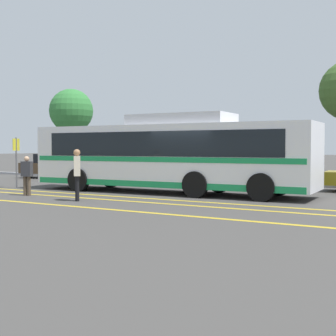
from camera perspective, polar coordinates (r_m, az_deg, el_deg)
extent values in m
plane|color=#423F3D|center=(18.47, 2.66, -3.35)|extent=(220.00, 220.00, 0.00)
cube|color=gold|center=(17.56, -3.64, -3.64)|extent=(32.03, 0.20, 0.01)
cube|color=gold|center=(16.69, -5.70, -3.97)|extent=(32.03, 0.20, 0.01)
cube|color=gold|center=(15.06, -10.43, -4.71)|extent=(32.03, 0.20, 0.01)
cube|color=#99999E|center=(24.84, 7.14, -1.69)|extent=(40.03, 0.36, 0.15)
cube|color=white|center=(19.32, 0.00, 1.55)|extent=(12.11, 2.91, 2.48)
cube|color=black|center=(19.32, 0.00, 2.94)|extent=(10.43, 2.89, 0.98)
cube|color=#198C4C|center=(19.33, 0.00, 1.13)|extent=(11.87, 2.94, 0.20)
cube|color=#198C4C|center=(19.37, 0.00, -1.77)|extent=(11.87, 2.93, 0.24)
cube|color=black|center=(22.82, -13.46, 1.77)|extent=(0.12, 2.19, 1.80)
cube|color=black|center=(22.83, -13.49, 4.36)|extent=(0.10, 1.74, 0.24)
cube|color=silver|center=(19.08, 1.60, 5.91)|extent=(4.28, 2.14, 0.43)
cube|color=black|center=(23.04, -13.95, -0.89)|extent=(0.11, 1.86, 0.04)
cube|color=black|center=(23.05, -13.95, -1.38)|extent=(0.11, 1.86, 0.04)
cylinder|color=black|center=(20.46, -10.84, -1.42)|extent=(1.01, 0.32, 1.00)
cylinder|color=black|center=(22.35, -6.98, -1.06)|extent=(1.01, 0.32, 1.00)
cylinder|color=black|center=(17.50, 3.35, -2.03)|extent=(1.01, 0.32, 1.00)
cylinder|color=black|center=(19.68, 6.29, -1.54)|extent=(1.01, 0.32, 1.00)
cylinder|color=black|center=(16.59, 11.28, -2.32)|extent=(1.01, 0.32, 1.00)
cylinder|color=black|center=(18.88, 13.41, -1.76)|extent=(1.01, 0.32, 1.00)
cube|color=#4C3823|center=(29.38, -13.58, -0.02)|extent=(4.34, 2.02, 0.65)
cube|color=black|center=(29.43, -13.75, 1.15)|extent=(1.85, 1.72, 0.56)
cylinder|color=black|center=(29.21, -10.47, -0.64)|extent=(0.61, 0.22, 0.60)
cylinder|color=black|center=(27.85, -12.78, -0.82)|extent=(0.61, 0.22, 0.60)
cylinder|color=black|center=(30.95, -14.29, -0.51)|extent=(0.61, 0.22, 0.60)
cylinder|color=black|center=(29.66, -16.64, -0.66)|extent=(0.61, 0.22, 0.60)
cube|color=black|center=(25.79, -5.62, -0.36)|extent=(4.01, 1.85, 0.60)
cube|color=black|center=(25.71, -5.45, 0.97)|extent=(1.71, 1.57, 0.60)
cylinder|color=black|center=(25.96, -8.85, -1.02)|extent=(0.61, 0.22, 0.60)
cylinder|color=black|center=(27.20, -6.58, -0.85)|extent=(0.61, 0.22, 0.60)
cylinder|color=black|center=(24.42, -4.53, -1.22)|extent=(0.61, 0.22, 0.60)
cylinder|color=black|center=(25.73, -2.35, -1.02)|extent=(0.61, 0.22, 0.60)
cube|color=maroon|center=(23.05, 7.18, -0.77)|extent=(4.64, 1.89, 0.55)
cube|color=black|center=(23.07, 6.92, 0.45)|extent=(1.98, 1.58, 0.42)
cylinder|color=black|center=(23.38, 11.13, -1.43)|extent=(0.61, 0.22, 0.60)
cylinder|color=black|center=(21.84, 9.89, -1.69)|extent=(0.61, 0.22, 0.60)
cylinder|color=black|center=(24.35, 4.74, -1.23)|extent=(0.61, 0.22, 0.60)
cylinder|color=black|center=(22.88, 3.13, -1.47)|extent=(0.61, 0.22, 0.60)
cylinder|color=black|center=(16.71, -11.01, -2.48)|extent=(0.14, 0.14, 0.89)
cylinder|color=black|center=(16.88, -11.02, -2.43)|extent=(0.14, 0.14, 0.89)
cube|color=beige|center=(16.74, -11.04, 0.25)|extent=(0.45, 0.46, 0.70)
sphere|color=#9E704C|center=(16.73, -11.05, 1.86)|extent=(0.24, 0.24, 0.24)
cylinder|color=brown|center=(19.19, -17.02, -2.11)|extent=(0.14, 0.14, 0.75)
cylinder|color=brown|center=(19.10, -16.59, -2.13)|extent=(0.14, 0.14, 0.75)
cube|color=#333338|center=(19.10, -16.83, -0.11)|extent=(0.46, 0.33, 0.59)
sphere|color=tan|center=(19.09, -16.85, 1.08)|extent=(0.20, 0.20, 0.20)
cylinder|color=#59595E|center=(22.81, -18.00, 0.61)|extent=(0.07, 0.07, 2.35)
cube|color=yellow|center=(22.80, -18.03, 2.73)|extent=(0.04, 0.40, 0.56)
cylinder|color=#513823|center=(35.78, -11.67, 2.17)|extent=(0.28, 0.28, 3.41)
sphere|color=#337A38|center=(35.89, -11.71, 6.85)|extent=(3.25, 3.25, 3.25)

